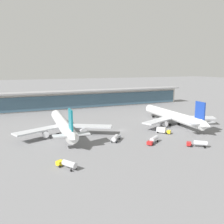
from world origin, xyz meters
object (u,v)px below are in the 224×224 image
at_px(airliner_centre_stand, 173,116).
at_px(service_truck_under_wing_red, 198,143).
at_px(airliner_left_stand, 63,125).
at_px(service_truck_near_nose_grey, 116,138).
at_px(service_truck_by_tail_red, 153,140).
at_px(service_truck_on_taxiway_yellow, 163,130).
at_px(service_truck_mid_apron_yellow, 67,164).

distance_m(airliner_centre_stand, service_truck_under_wing_red, 42.31).
height_order(airliner_left_stand, service_truck_near_nose_grey, airliner_left_stand).
distance_m(airliner_left_stand, service_truck_by_tail_red, 46.69).
distance_m(service_truck_near_nose_grey, service_truck_by_tail_red, 17.44).
bearing_deg(airliner_left_stand, service_truck_on_taxiway_yellow, -20.40).
height_order(service_truck_near_nose_grey, service_truck_under_wing_red, same).
xyz_separation_m(airliner_left_stand, service_truck_under_wing_red, (49.76, -43.30, -3.68)).
xyz_separation_m(airliner_left_stand, service_truck_mid_apron_yellow, (-8.13, -43.39, -3.68)).
height_order(airliner_centre_stand, service_truck_by_tail_red, airliner_centre_stand).
bearing_deg(airliner_centre_stand, service_truck_on_taxiway_yellow, -141.17).
bearing_deg(airliner_left_stand, service_truck_near_nose_grey, -45.99).
bearing_deg(service_truck_on_taxiway_yellow, service_truck_mid_apron_yellow, -156.17).
relative_size(airliner_left_stand, service_truck_on_taxiway_yellow, 9.08).
distance_m(service_truck_by_tail_red, service_truck_on_taxiway_yellow, 19.14).
relative_size(service_truck_near_nose_grey, service_truck_mid_apron_yellow, 0.94).
distance_m(airliner_left_stand, service_truck_on_taxiway_yellow, 52.32).
bearing_deg(service_truck_on_taxiway_yellow, service_truck_under_wing_red, -88.07).
bearing_deg(airliner_centre_stand, service_truck_mid_apron_yellow, -152.28).
distance_m(service_truck_near_nose_grey, service_truck_mid_apron_yellow, 36.19).
xyz_separation_m(airliner_left_stand, service_truck_by_tail_red, (34.70, -31.01, -3.68)).
bearing_deg(service_truck_by_tail_red, service_truck_near_nose_grey, 145.30).
bearing_deg(service_truck_by_tail_red, service_truck_on_taxiway_yellow, 42.06).
bearing_deg(airliner_left_stand, service_truck_under_wing_red, -41.03).
distance_m(service_truck_near_nose_grey, service_truck_on_taxiway_yellow, 28.69).
distance_m(airliner_centre_stand, service_truck_on_taxiway_yellow, 22.27).
relative_size(service_truck_by_tail_red, service_truck_on_taxiway_yellow, 1.18).
height_order(airliner_left_stand, airliner_centre_stand, same).
height_order(service_truck_under_wing_red, service_truck_by_tail_red, same).
bearing_deg(service_truck_by_tail_red, service_truck_mid_apron_yellow, -163.89).
relative_size(service_truck_mid_apron_yellow, service_truck_on_taxiway_yellow, 1.21).
xyz_separation_m(airliner_centre_stand, service_truck_on_taxiway_yellow, (-17.11, -13.77, -3.70)).
bearing_deg(service_truck_under_wing_red, service_truck_near_nose_grey, 142.92).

